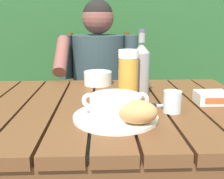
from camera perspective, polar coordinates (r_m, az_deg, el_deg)
dining_table at (r=1.03m, az=-0.54°, el=-8.86°), size 1.14×0.80×0.76m
hedge_backdrop at (r=2.67m, az=5.13°, el=17.15°), size 3.24×0.99×2.51m
chair_near_diner at (r=1.88m, az=-2.78°, el=-3.22°), size 0.45×0.47×0.99m
person_eating at (r=1.63m, az=-3.03°, el=1.82°), size 0.48×0.47×1.19m
serving_plate at (r=0.84m, az=0.77°, el=-5.95°), size 0.27×0.27×0.01m
soup_bowl at (r=0.83m, az=0.78°, el=-3.33°), size 0.21×0.16×0.07m
bread_roll at (r=0.77m, az=5.55°, el=-4.89°), size 0.13×0.11×0.07m
beer_glass at (r=1.01m, az=3.54°, el=3.07°), size 0.08×0.08×0.20m
beer_bottle at (r=1.08m, az=6.35°, el=4.58°), size 0.07×0.07×0.27m
water_glass_small at (r=0.91m, az=12.98°, el=-2.60°), size 0.06×0.06×0.07m
butter_tub at (r=1.06m, az=20.78°, el=-1.63°), size 0.11×0.09×0.04m
table_knife at (r=0.97m, az=9.36°, el=-3.43°), size 0.16×0.03×0.01m
diner_bowl at (r=1.28m, az=-3.12°, el=2.50°), size 0.13×0.13×0.06m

